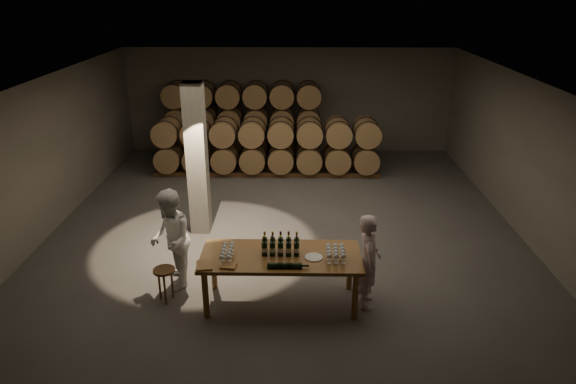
{
  "coord_description": "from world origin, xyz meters",
  "views": [
    {
      "loc": [
        0.24,
        -9.79,
        4.98
      ],
      "look_at": [
        0.08,
        -0.29,
        1.1
      ],
      "focal_mm": 32.0,
      "sensor_mm": 36.0,
      "label": 1
    }
  ],
  "objects_px": {
    "bottle_cluster": "(281,246)",
    "plate": "(314,257)",
    "person_man": "(368,261)",
    "notebook_near": "(229,266)",
    "stool": "(164,275)",
    "person_woman": "(171,240)",
    "tasting_table": "(281,261)"
  },
  "relations": [
    {
      "from": "bottle_cluster",
      "to": "plate",
      "type": "distance_m",
      "value": 0.57
    },
    {
      "from": "plate",
      "to": "person_man",
      "type": "relative_size",
      "value": 0.18
    },
    {
      "from": "bottle_cluster",
      "to": "person_man",
      "type": "height_order",
      "value": "person_man"
    },
    {
      "from": "notebook_near",
      "to": "stool",
      "type": "relative_size",
      "value": 0.39
    },
    {
      "from": "person_man",
      "to": "person_woman",
      "type": "bearing_deg",
      "value": 83.18
    },
    {
      "from": "person_woman",
      "to": "person_man",
      "type": "bearing_deg",
      "value": 65.49
    },
    {
      "from": "notebook_near",
      "to": "person_woman",
      "type": "distance_m",
      "value": 1.41
    },
    {
      "from": "tasting_table",
      "to": "notebook_near",
      "type": "xyz_separation_m",
      "value": [
        -0.8,
        -0.38,
        0.12
      ]
    },
    {
      "from": "bottle_cluster",
      "to": "plate",
      "type": "height_order",
      "value": "bottle_cluster"
    },
    {
      "from": "tasting_table",
      "to": "plate",
      "type": "xyz_separation_m",
      "value": [
        0.53,
        -0.08,
        0.11
      ]
    },
    {
      "from": "person_woman",
      "to": "stool",
      "type": "bearing_deg",
      "value": -19.31
    },
    {
      "from": "plate",
      "to": "tasting_table",
      "type": "bearing_deg",
      "value": 171.9
    },
    {
      "from": "tasting_table",
      "to": "bottle_cluster",
      "type": "distance_m",
      "value": 0.24
    },
    {
      "from": "bottle_cluster",
      "to": "plate",
      "type": "xyz_separation_m",
      "value": [
        0.54,
        -0.13,
        -0.12
      ]
    },
    {
      "from": "tasting_table",
      "to": "bottle_cluster",
      "type": "height_order",
      "value": "bottle_cluster"
    },
    {
      "from": "tasting_table",
      "to": "stool",
      "type": "distance_m",
      "value": 1.96
    },
    {
      "from": "notebook_near",
      "to": "bottle_cluster",
      "type": "bearing_deg",
      "value": 36.08
    },
    {
      "from": "stool",
      "to": "person_man",
      "type": "distance_m",
      "value": 3.37
    },
    {
      "from": "person_man",
      "to": "person_woman",
      "type": "relative_size",
      "value": 0.91
    },
    {
      "from": "plate",
      "to": "notebook_near",
      "type": "xyz_separation_m",
      "value": [
        -1.33,
        -0.3,
        0.01
      ]
    },
    {
      "from": "bottle_cluster",
      "to": "person_woman",
      "type": "bearing_deg",
      "value": 166.97
    },
    {
      "from": "bottle_cluster",
      "to": "person_woman",
      "type": "xyz_separation_m",
      "value": [
        -1.9,
        0.44,
        -0.13
      ]
    },
    {
      "from": "notebook_near",
      "to": "plate",
      "type": "bearing_deg",
      "value": 20.1
    },
    {
      "from": "notebook_near",
      "to": "person_woman",
      "type": "xyz_separation_m",
      "value": [
        -1.1,
        0.88,
        -0.02
      ]
    },
    {
      "from": "bottle_cluster",
      "to": "person_woman",
      "type": "distance_m",
      "value": 1.95
    },
    {
      "from": "tasting_table",
      "to": "person_woman",
      "type": "height_order",
      "value": "person_woman"
    },
    {
      "from": "bottle_cluster",
      "to": "person_man",
      "type": "distance_m",
      "value": 1.44
    },
    {
      "from": "plate",
      "to": "notebook_near",
      "type": "relative_size",
      "value": 1.22
    },
    {
      "from": "stool",
      "to": "person_woman",
      "type": "relative_size",
      "value": 0.33
    },
    {
      "from": "plate",
      "to": "bottle_cluster",
      "type": "bearing_deg",
      "value": 165.98
    },
    {
      "from": "tasting_table",
      "to": "person_man",
      "type": "height_order",
      "value": "person_man"
    },
    {
      "from": "stool",
      "to": "tasting_table",
      "type": "bearing_deg",
      "value": -0.71
    }
  ]
}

